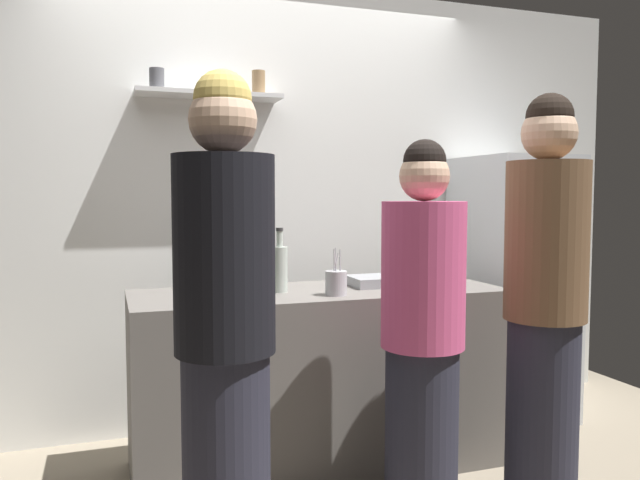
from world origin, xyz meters
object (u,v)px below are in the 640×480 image
utensil_holder (336,283)px  wine_bottle_green_glass (228,268)px  person_pink_top (422,339)px  wine_bottle_amber_glass (420,261)px  wine_bottle_pale_glass (280,267)px  baking_pan (382,281)px  person_blonde (225,337)px  water_bottle_plastic (426,269)px  person_brown_jacket (545,307)px  refrigerator (512,286)px

utensil_holder → wine_bottle_green_glass: size_ratio=0.66×
person_pink_top → wine_bottle_amber_glass: bearing=90.2°
wine_bottle_pale_glass → wine_bottle_amber_glass: size_ratio=1.11×
baking_pan → person_blonde: person_blonde is taller
utensil_holder → water_bottle_plastic: water_bottle_plastic is taller
wine_bottle_green_glass → person_blonde: bearing=-101.2°
baking_pan → wine_bottle_pale_glass: bearing=-175.4°
wine_bottle_amber_glass → water_bottle_plastic: size_ratio=1.19×
utensil_holder → wine_bottle_pale_glass: bearing=141.5°
wine_bottle_amber_glass → person_pink_top: (-0.43, -0.83, -0.22)m
baking_pan → person_blonde: size_ratio=0.19×
water_bottle_plastic → person_blonde: person_blonde is taller
person_blonde → baking_pan: bearing=-62.3°
person_blonde → person_pink_top: (0.84, 0.17, -0.11)m
person_brown_jacket → refrigerator: bearing=109.1°
refrigerator → person_blonde: size_ratio=0.90×
wine_bottle_pale_glass → water_bottle_plastic: (0.71, -0.16, -0.02)m
wine_bottle_green_glass → person_pink_top: person_pink_top is taller
baking_pan → water_bottle_plastic: 0.27m
refrigerator → wine_bottle_pale_glass: bearing=-168.2°
baking_pan → water_bottle_plastic: water_bottle_plastic is taller
baking_pan → person_brown_jacket: (0.39, -0.80, -0.02)m
utensil_holder → wine_bottle_amber_glass: (0.62, 0.33, 0.05)m
wine_bottle_green_glass → water_bottle_plastic: 0.98m
baking_pan → wine_bottle_green_glass: 0.82m
utensil_holder → person_blonde: 0.94m
refrigerator → person_pink_top: size_ratio=1.01×
water_bottle_plastic → person_brown_jacket: size_ratio=0.13×
water_bottle_plastic → person_brown_jacket: 0.65m
wine_bottle_pale_glass → person_brown_jacket: size_ratio=0.18×
water_bottle_plastic → person_pink_top: (-0.30, -0.52, -0.22)m
wine_bottle_amber_glass → person_brown_jacket: bearing=-83.4°
baking_pan → wine_bottle_amber_glass: (0.28, 0.11, 0.08)m
person_blonde → person_pink_top: bearing=-93.1°
person_pink_top → wine_bottle_green_glass: bearing=161.5°
baking_pan → wine_bottle_pale_glass: size_ratio=1.08×
wine_bottle_amber_glass → person_blonde: (-1.27, -1.01, -0.11)m
baking_pan → wine_bottle_pale_glass: wine_bottle_pale_glass is taller
refrigerator → water_bottle_plastic: size_ratio=6.71×
utensil_holder → water_bottle_plastic: size_ratio=0.94×
refrigerator → wine_bottle_pale_glass: refrigerator is taller
wine_bottle_green_glass → person_blonde: person_blonde is taller
person_pink_top → water_bottle_plastic: bearing=87.5°
refrigerator → person_brown_jacket: (-0.63, -1.09, 0.09)m
wine_bottle_amber_glass → wine_bottle_pale_glass: bearing=-169.7°
wine_bottle_amber_glass → water_bottle_plastic: 0.34m
wine_bottle_amber_glass → person_blonde: person_blonde is taller
wine_bottle_green_glass → utensil_holder: bearing=-21.3°
wine_bottle_amber_glass → person_brown_jacket: 0.92m
person_brown_jacket → baking_pan: bearing=164.8°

